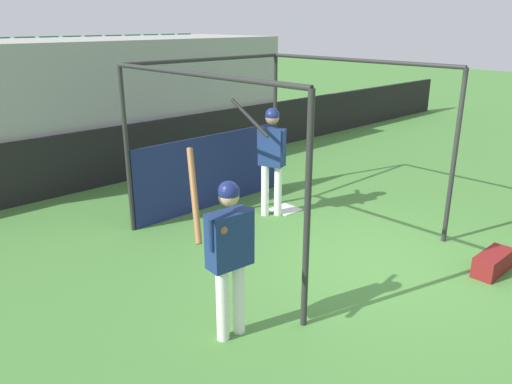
{
  "coord_description": "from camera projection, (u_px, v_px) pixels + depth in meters",
  "views": [
    {
      "loc": [
        -5.41,
        -3.41,
        3.17
      ],
      "look_at": [
        -1.09,
        1.15,
        1.01
      ],
      "focal_mm": 35.0,
      "sensor_mm": 36.0,
      "label": 1
    }
  ],
  "objects": [
    {
      "name": "outfield_wall",
      "position": [
        146.0,
        149.0,
        10.64
      ],
      "size": [
        24.0,
        0.12,
        1.16
      ],
      "color": "black",
      "rests_on": "ground"
    },
    {
      "name": "home_plate",
      "position": [
        285.0,
        209.0,
        8.84
      ],
      "size": [
        0.44,
        0.44,
        0.02
      ],
      "color": "white",
      "rests_on": "ground"
    },
    {
      "name": "bleacher_section",
      "position": [
        105.0,
        101.0,
        11.51
      ],
      "size": [
        8.15,
        3.2,
        2.84
      ],
      "color": "#9E9E99",
      "rests_on": "ground"
    },
    {
      "name": "ground_plane",
      "position": [
        371.0,
        264.0,
        6.88
      ],
      "size": [
        60.0,
        60.0,
        0.0
      ],
      "primitive_type": "plane",
      "color": "#477F38"
    },
    {
      "name": "player_batter",
      "position": [
        271.0,
        151.0,
        8.25
      ],
      "size": [
        0.63,
        0.79,
        2.0
      ],
      "rotation": [
        0.0,
        0.0,
        1.89
      ],
      "color": "white",
      "rests_on": "ground"
    },
    {
      "name": "equipment_bag",
      "position": [
        493.0,
        263.0,
        6.6
      ],
      "size": [
        0.7,
        0.28,
        0.28
      ],
      "color": "maroon",
      "rests_on": "ground"
    },
    {
      "name": "player_waiting",
      "position": [
        229.0,
        246.0,
        4.97
      ],
      "size": [
        0.82,
        0.52,
        2.05
      ],
      "rotation": [
        0.0,
        0.0,
        3.04
      ],
      "color": "white",
      "rests_on": "ground"
    },
    {
      "name": "batting_cage",
      "position": [
        236.0,
        149.0,
        8.2
      ],
      "size": [
        3.28,
        3.7,
        2.61
      ],
      "color": "#282828",
      "rests_on": "ground"
    }
  ]
}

